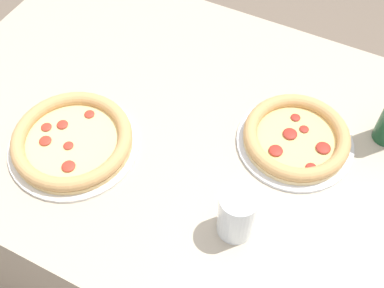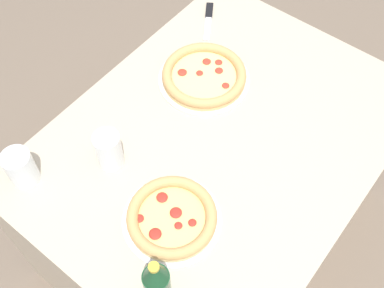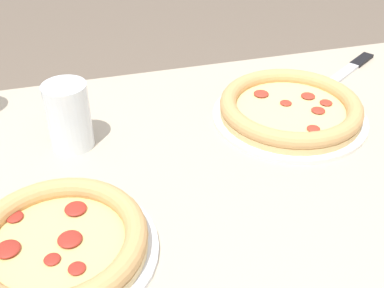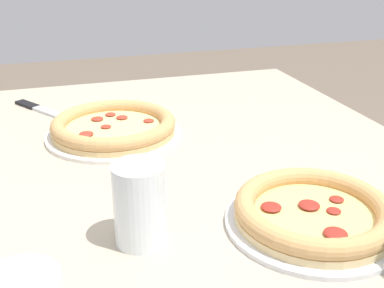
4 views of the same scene
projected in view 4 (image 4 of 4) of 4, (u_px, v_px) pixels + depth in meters
The scene contains 5 objects.
table at pixel (206, 288), 1.13m from camera, with size 1.17×0.89×0.70m.
pizza_pepperoni at pixel (114, 127), 1.07m from camera, with size 0.30×0.30×0.05m.
pizza_salami at pixel (313, 213), 0.73m from camera, with size 0.27×0.27×0.05m.
glass_iced_tea at pixel (140, 208), 0.68m from camera, with size 0.08×0.08×0.12m.
knife at pixel (38, 108), 1.24m from camera, with size 0.18×0.13×0.01m.
Camera 4 is at (0.86, -0.30, 1.11)m, focal length 45.00 mm.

